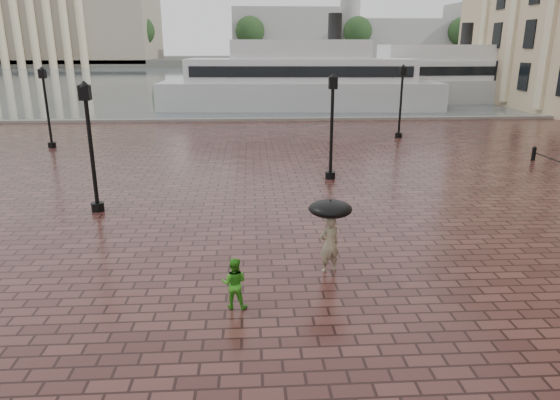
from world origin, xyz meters
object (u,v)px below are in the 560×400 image
street_lamps (230,116)px  adult_pedestrian (329,244)px  child_pedestrian (234,283)px  ferry_near (300,81)px  ferry_far (436,79)px

street_lamps → adult_pedestrian: street_lamps is taller
child_pedestrian → ferry_near: bearing=-87.9°
adult_pedestrian → ferry_near: size_ratio=0.06×
street_lamps → adult_pedestrian: (2.97, -12.95, -1.57)m
street_lamps → child_pedestrian: street_lamps is taller
ferry_near → street_lamps: bearing=-100.6°
street_lamps → ferry_near: (5.67, 22.16, 0.20)m
street_lamps → ferry_far: 33.81m
street_lamps → adult_pedestrian: bearing=-77.1°
child_pedestrian → street_lamps: bearing=-77.8°
adult_pedestrian → ferry_near: ferry_near is taller
adult_pedestrian → ferry_far: 43.63m
child_pedestrian → ferry_far: 46.20m
street_lamps → ferry_far: ferry_far is taller
adult_pedestrian → ferry_near: 35.26m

